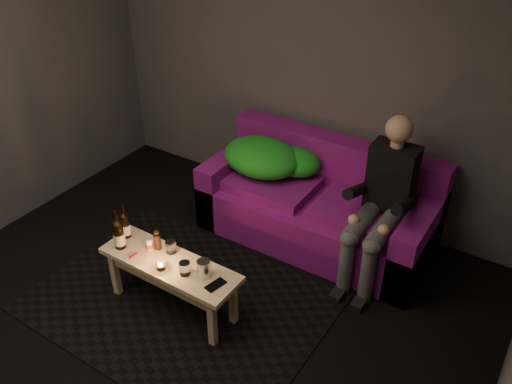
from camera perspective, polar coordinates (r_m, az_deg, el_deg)
floor at (r=3.76m, az=-12.06°, el=-16.88°), size 4.50×4.50×0.00m
room at (r=3.04m, az=-9.59°, el=9.48°), size 4.50×4.50×4.50m
rug at (r=4.07m, az=-8.12°, el=-11.43°), size 2.09×1.53×0.01m
sofa at (r=4.52m, az=6.67°, el=-1.50°), size 1.87×0.84×0.81m
green_blanket at (r=4.54m, az=1.34°, el=3.62°), size 0.82×0.56×0.28m
person at (r=4.03m, az=13.13°, el=-0.77°), size 0.34×0.78×1.25m
coffee_table at (r=3.81m, az=-9.00°, el=-8.17°), size 1.04×0.34×0.42m
beer_bottle_a at (r=3.99m, az=-13.61°, el=-3.40°), size 0.07×0.07×0.27m
beer_bottle_b at (r=3.89m, az=-14.26°, el=-4.31°), size 0.08×0.08×0.31m
salt_shaker at (r=3.87m, az=-11.17°, el=-5.41°), size 0.05×0.05×0.09m
pepper_mill at (r=3.85m, az=-10.33°, el=-5.18°), size 0.06×0.06×0.12m
tumbler_back at (r=3.82m, az=-8.94°, el=-5.71°), size 0.10×0.10×0.09m
tealight at (r=3.71m, az=-10.00°, el=-7.68°), size 0.07×0.07×0.05m
tumbler_front at (r=3.63m, az=-7.49°, el=-7.96°), size 0.09×0.09×0.09m
steel_cup at (r=3.59m, az=-5.52°, el=-8.01°), size 0.11×0.11×0.12m
smartphone at (r=3.55m, az=-4.27°, el=-9.73°), size 0.10×0.15×0.01m
red_lighter at (r=3.86m, az=-12.77°, el=-6.53°), size 0.03×0.07×0.01m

